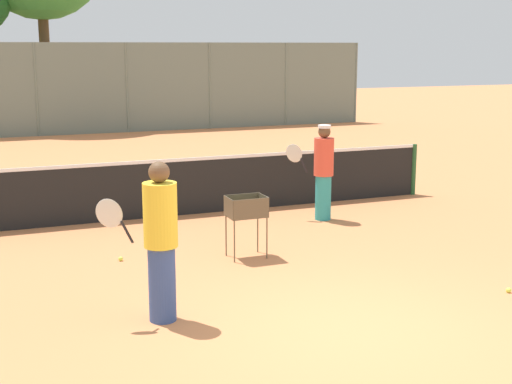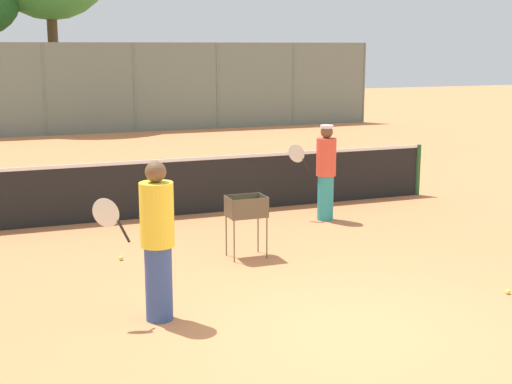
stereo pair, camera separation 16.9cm
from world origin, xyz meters
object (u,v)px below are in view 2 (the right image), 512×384
object	(u,v)px
tennis_net	(196,185)
ball_cart	(245,212)
player_white_outfit	(325,171)
player_red_cap	(157,240)

from	to	relation	value
tennis_net	ball_cart	size ratio (longest dim) A/B	10.55
player_white_outfit	player_red_cap	world-z (taller)	player_red_cap
tennis_net	player_white_outfit	bearing A→B (deg)	-31.84
tennis_net	player_white_outfit	size ratio (longest dim) A/B	5.69
player_red_cap	ball_cart	bearing A→B (deg)	-118.73
tennis_net	ball_cart	world-z (taller)	tennis_net
ball_cart	tennis_net	bearing A→B (deg)	88.15
player_white_outfit	ball_cart	world-z (taller)	player_white_outfit
ball_cart	player_white_outfit	bearing A→B (deg)	38.17
tennis_net	ball_cart	xyz separation A→B (m)	(-0.10, -2.95, 0.14)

